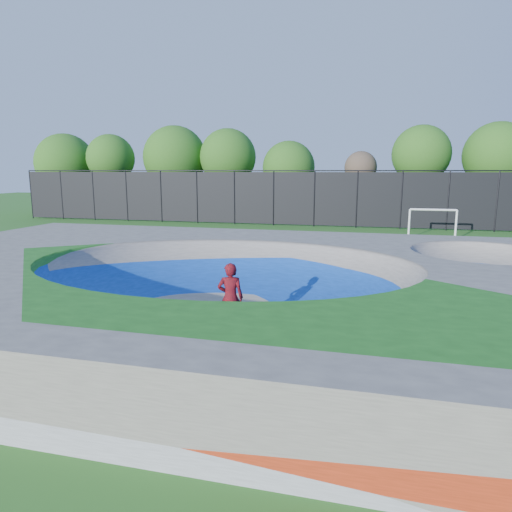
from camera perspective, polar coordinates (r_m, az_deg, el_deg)
The scene contains 7 objects.
ground at distance 13.30m, azimuth -4.08°, elevation -6.95°, with size 120.00×120.00×0.00m, color #255E1A.
skate_deck at distance 13.09m, azimuth -4.12°, elevation -3.82°, with size 22.00×14.00×1.50m, color gray.
skater at distance 11.42m, azimuth -3.21°, elevation -5.24°, with size 0.65×0.43×1.78m, color #AA0D16.
skateboard at distance 11.69m, azimuth -3.17°, elevation -9.32°, with size 0.78×0.22×0.05m, color black.
soccer_goal at distance 28.93m, azimuth 21.22°, elevation 4.43°, with size 2.73×0.12×1.80m.
fence at distance 33.32m, azimuth 7.31°, elevation 7.26°, with size 48.09×0.09×4.04m.
treeline at distance 38.87m, azimuth 6.47°, elevation 11.84°, with size 52.26×7.21×7.99m.
Camera 1 is at (4.01, -12.02, 4.01)m, focal length 32.00 mm.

